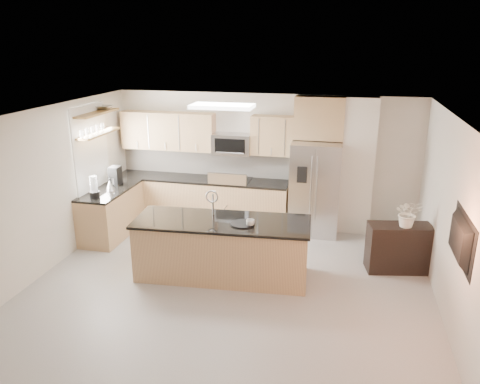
% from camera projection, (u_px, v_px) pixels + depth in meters
% --- Properties ---
extents(floor, '(6.50, 6.50, 0.00)m').
position_uv_depth(floor, '(222.00, 301.00, 6.72)').
color(floor, '#A4A19C').
rests_on(floor, ground).
extents(ceiling, '(6.00, 6.50, 0.02)m').
position_uv_depth(ceiling, '(220.00, 121.00, 5.91)').
color(ceiling, white).
rests_on(ceiling, wall_back).
extents(wall_back, '(6.00, 0.02, 2.60)m').
position_uv_depth(wall_back, '(264.00, 160.00, 9.32)').
color(wall_back, beige).
rests_on(wall_back, floor).
extents(wall_front, '(6.00, 0.02, 2.60)m').
position_uv_depth(wall_front, '(100.00, 378.00, 3.30)').
color(wall_front, beige).
rests_on(wall_front, floor).
extents(wall_left, '(0.02, 6.50, 2.60)m').
position_uv_depth(wall_left, '(27.00, 200.00, 6.96)').
color(wall_left, beige).
rests_on(wall_left, floor).
extents(wall_right, '(0.02, 6.50, 2.60)m').
position_uv_depth(wall_right, '(459.00, 237.00, 5.67)').
color(wall_right, beige).
rests_on(wall_right, floor).
extents(back_counter, '(3.55, 0.66, 1.44)m').
position_uv_depth(back_counter, '(201.00, 199.00, 9.55)').
color(back_counter, tan).
rests_on(back_counter, floor).
extents(left_counter, '(0.66, 1.50, 0.92)m').
position_uv_depth(left_counter, '(111.00, 212.00, 8.86)').
color(left_counter, tan).
rests_on(left_counter, floor).
extents(range, '(0.76, 0.64, 1.14)m').
position_uv_depth(range, '(231.00, 202.00, 9.40)').
color(range, black).
rests_on(range, floor).
extents(upper_cabinets, '(3.50, 0.33, 0.75)m').
position_uv_depth(upper_cabinets, '(198.00, 132.00, 9.29)').
color(upper_cabinets, tan).
rests_on(upper_cabinets, wall_back).
extents(microwave, '(0.76, 0.40, 0.40)m').
position_uv_depth(microwave, '(232.00, 144.00, 9.16)').
color(microwave, '#B2B2B4').
rests_on(microwave, upper_cabinets).
extents(refrigerator, '(0.92, 0.78, 1.78)m').
position_uv_depth(refrigerator, '(315.00, 188.00, 8.88)').
color(refrigerator, '#B2B2B4').
rests_on(refrigerator, floor).
extents(partition_column, '(0.60, 0.30, 2.60)m').
position_uv_depth(partition_column, '(358.00, 167.00, 8.79)').
color(partition_column, silver).
rests_on(partition_column, floor).
extents(window, '(0.04, 1.15, 1.65)m').
position_uv_depth(window, '(91.00, 150.00, 8.56)').
color(window, white).
rests_on(window, wall_left).
extents(shelf_lower, '(0.30, 1.20, 0.04)m').
position_uv_depth(shelf_lower, '(98.00, 133.00, 8.53)').
color(shelf_lower, olive).
rests_on(shelf_lower, wall_left).
extents(shelf_upper, '(0.30, 1.20, 0.04)m').
position_uv_depth(shelf_upper, '(96.00, 113.00, 8.42)').
color(shelf_upper, olive).
rests_on(shelf_upper, wall_left).
extents(ceiling_fixture, '(1.00, 0.50, 0.06)m').
position_uv_depth(ceiling_fixture, '(222.00, 106.00, 7.49)').
color(ceiling_fixture, white).
rests_on(ceiling_fixture, ceiling).
extents(island, '(2.76, 1.16, 1.36)m').
position_uv_depth(island, '(222.00, 248.00, 7.31)').
color(island, tan).
rests_on(island, floor).
extents(credenza, '(1.04, 0.59, 0.79)m').
position_uv_depth(credenza, '(399.00, 248.00, 7.50)').
color(credenza, black).
rests_on(credenza, floor).
extents(cup, '(0.17, 0.17, 0.10)m').
position_uv_depth(cup, '(250.00, 223.00, 6.94)').
color(cup, white).
rests_on(cup, island).
extents(platter, '(0.43, 0.43, 0.02)m').
position_uv_depth(platter, '(243.00, 224.00, 7.02)').
color(platter, black).
rests_on(platter, island).
extents(blender, '(0.17, 0.17, 0.40)m').
position_uv_depth(blender, '(94.00, 188.00, 8.19)').
color(blender, black).
rests_on(blender, left_counter).
extents(kettle, '(0.18, 0.18, 0.22)m').
position_uv_depth(kettle, '(110.00, 185.00, 8.63)').
color(kettle, '#B2B2B4').
rests_on(kettle, left_counter).
extents(coffee_maker, '(0.19, 0.24, 0.35)m').
position_uv_depth(coffee_maker, '(115.00, 176.00, 8.95)').
color(coffee_maker, black).
rests_on(coffee_maker, left_counter).
extents(bowl, '(0.45, 0.45, 0.10)m').
position_uv_depth(bowl, '(104.00, 107.00, 8.68)').
color(bowl, '#B2B2B4').
rests_on(bowl, shelf_upper).
extents(flower_vase, '(0.66, 0.59, 0.67)m').
position_uv_depth(flower_vase, '(409.00, 206.00, 7.22)').
color(flower_vase, white).
rests_on(flower_vase, credenza).
extents(television, '(0.14, 1.08, 0.62)m').
position_uv_depth(television, '(455.00, 239.00, 5.49)').
color(television, black).
rests_on(television, wall_right).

